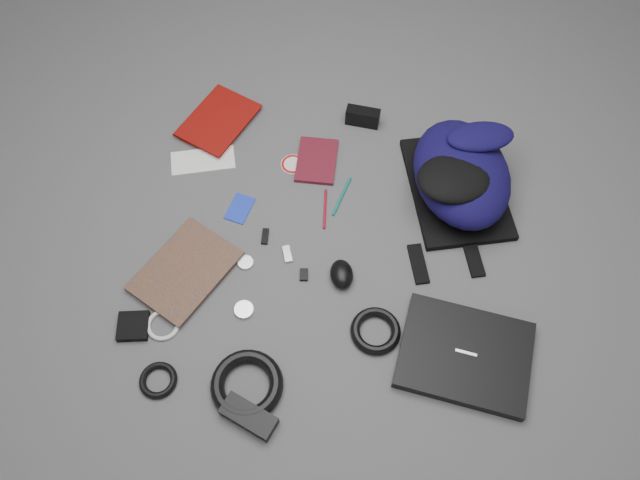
% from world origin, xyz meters
% --- Properties ---
extents(ground, '(4.00, 4.00, 0.00)m').
position_xyz_m(ground, '(0.00, 0.00, 0.00)').
color(ground, '#4F4F51').
rests_on(ground, ground).
extents(backpack, '(0.42, 0.50, 0.18)m').
position_xyz_m(backpack, '(0.36, 0.27, 0.09)').
color(backpack, black).
rests_on(backpack, ground).
extents(laptop, '(0.34, 0.27, 0.03)m').
position_xyz_m(laptop, '(0.44, -0.25, 0.02)').
color(laptop, black).
rests_on(laptop, ground).
extents(textbook_red, '(0.25, 0.29, 0.03)m').
position_xyz_m(textbook_red, '(-0.50, 0.39, 0.01)').
color(textbook_red, '#700806').
rests_on(textbook_red, ground).
extents(comic_book, '(0.29, 0.33, 0.02)m').
position_xyz_m(comic_book, '(-0.44, -0.13, 0.01)').
color(comic_book, '#A8600C').
rests_on(comic_book, ground).
extents(envelope, '(0.21, 0.15, 0.00)m').
position_xyz_m(envelope, '(-0.42, 0.21, 0.00)').
color(envelope, white).
rests_on(envelope, ground).
extents(dvd_case, '(0.14, 0.18, 0.01)m').
position_xyz_m(dvd_case, '(-0.07, 0.28, 0.01)').
color(dvd_case, '#480E17').
rests_on(dvd_case, ground).
extents(compact_camera, '(0.11, 0.04, 0.06)m').
position_xyz_m(compact_camera, '(0.03, 0.46, 0.03)').
color(compact_camera, black).
rests_on(compact_camera, ground).
extents(sticker_disc, '(0.09, 0.09, 0.00)m').
position_xyz_m(sticker_disc, '(-0.14, 0.25, 0.00)').
color(sticker_disc, white).
rests_on(sticker_disc, ground).
extents(pen_teal, '(0.03, 0.14, 0.01)m').
position_xyz_m(pen_teal, '(0.03, 0.17, 0.00)').
color(pen_teal, '#0C7060').
rests_on(pen_teal, ground).
extents(pen_red, '(0.03, 0.13, 0.01)m').
position_xyz_m(pen_red, '(-0.01, 0.11, 0.00)').
color(pen_red, '#A00C20').
rests_on(pen_red, ground).
extents(id_badge, '(0.07, 0.10, 0.00)m').
position_xyz_m(id_badge, '(-0.26, 0.06, 0.00)').
color(id_badge, '#1B35CB').
rests_on(id_badge, ground).
extents(usb_black, '(0.03, 0.05, 0.01)m').
position_xyz_m(usb_black, '(-0.16, -0.01, 0.00)').
color(usb_black, black).
rests_on(usb_black, ground).
extents(usb_silver, '(0.04, 0.06, 0.01)m').
position_xyz_m(usb_silver, '(-0.08, -0.06, 0.01)').
color(usb_silver, '#BDBCBF').
rests_on(usb_silver, ground).
extents(key_fob, '(0.03, 0.04, 0.01)m').
position_xyz_m(key_fob, '(-0.02, -0.11, 0.01)').
color(key_fob, black).
rests_on(key_fob, ground).
extents(mouse, '(0.09, 0.10, 0.05)m').
position_xyz_m(mouse, '(0.08, -0.09, 0.02)').
color(mouse, black).
rests_on(mouse, ground).
extents(headphone_left, '(0.06, 0.06, 0.01)m').
position_xyz_m(headphone_left, '(-0.19, -0.11, 0.01)').
color(headphone_left, silver).
rests_on(headphone_left, ground).
extents(headphone_right, '(0.06, 0.06, 0.01)m').
position_xyz_m(headphone_right, '(-0.15, -0.25, 0.01)').
color(headphone_right, silver).
rests_on(headphone_right, ground).
extents(cable_coil, '(0.15, 0.15, 0.03)m').
position_xyz_m(cable_coil, '(0.20, -0.23, 0.01)').
color(cable_coil, black).
rests_on(cable_coil, ground).
extents(power_brick, '(0.15, 0.10, 0.03)m').
position_xyz_m(power_brick, '(-0.06, -0.52, 0.02)').
color(power_brick, black).
rests_on(power_brick, ground).
extents(power_cord_coil, '(0.21, 0.21, 0.04)m').
position_xyz_m(power_cord_coil, '(-0.09, -0.44, 0.02)').
color(power_cord_coil, black).
rests_on(power_cord_coil, ground).
extents(pouch, '(0.10, 0.10, 0.02)m').
position_xyz_m(pouch, '(-0.43, -0.36, 0.01)').
color(pouch, black).
rests_on(pouch, ground).
extents(earbud_coil, '(0.12, 0.12, 0.02)m').
position_xyz_m(earbud_coil, '(-0.31, -0.48, 0.01)').
color(earbud_coil, black).
rests_on(earbud_coil, ground).
extents(white_cable_coil, '(0.12, 0.12, 0.01)m').
position_xyz_m(white_cable_coil, '(-0.35, -0.34, 0.01)').
color(white_cable_coil, white).
rests_on(white_cable_coil, ground).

